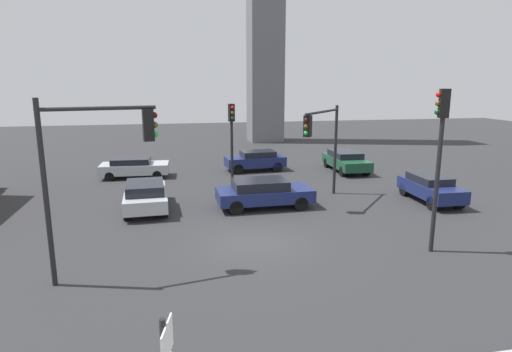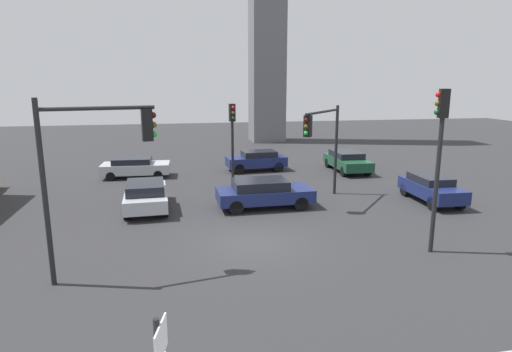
{
  "view_description": "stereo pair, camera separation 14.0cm",
  "coord_description": "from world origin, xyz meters",
  "px_view_note": "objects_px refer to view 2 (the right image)",
  "views": [
    {
      "loc": [
        -3.09,
        -15.82,
        6.19
      ],
      "look_at": [
        0.75,
        3.39,
        1.9
      ],
      "focal_mm": 30.43,
      "sensor_mm": 36.0,
      "label": 1
    },
    {
      "loc": [
        -2.95,
        -15.84,
        6.19
      ],
      "look_at": [
        0.75,
        3.39,
        1.9
      ],
      "focal_mm": 30.43,
      "sensor_mm": 36.0,
      "label": 2
    }
  ],
  "objects_px": {
    "traffic_light_1": "(95,154)",
    "car_4": "(135,167)",
    "car_6": "(431,188)",
    "car_2": "(264,192)",
    "car_0": "(347,161)",
    "car_1": "(146,195)",
    "traffic_light_2": "(232,130)",
    "traffic_light_0": "(440,142)",
    "traffic_light_3": "(323,134)",
    "car_7": "(257,160)"
  },
  "relations": [
    {
      "from": "car_4",
      "to": "traffic_light_0",
      "type": "bearing_deg",
      "value": -49.76
    },
    {
      "from": "traffic_light_3",
      "to": "traffic_light_0",
      "type": "bearing_deg",
      "value": 54.62
    },
    {
      "from": "traffic_light_1",
      "to": "traffic_light_3",
      "type": "bearing_deg",
      "value": 25.22
    },
    {
      "from": "traffic_light_3",
      "to": "car_2",
      "type": "distance_m",
      "value": 4.23
    },
    {
      "from": "traffic_light_2",
      "to": "car_1",
      "type": "xyz_separation_m",
      "value": [
        -4.81,
        -3.65,
        -2.7
      ]
    },
    {
      "from": "car_1",
      "to": "car_4",
      "type": "height_order",
      "value": "car_1"
    },
    {
      "from": "traffic_light_0",
      "to": "car_2",
      "type": "bearing_deg",
      "value": -34.55
    },
    {
      "from": "traffic_light_1",
      "to": "traffic_light_2",
      "type": "distance_m",
      "value": 12.51
    },
    {
      "from": "traffic_light_2",
      "to": "traffic_light_3",
      "type": "height_order",
      "value": "traffic_light_2"
    },
    {
      "from": "car_7",
      "to": "traffic_light_0",
      "type": "bearing_deg",
      "value": 98.46
    },
    {
      "from": "car_4",
      "to": "car_7",
      "type": "height_order",
      "value": "car_7"
    },
    {
      "from": "traffic_light_3",
      "to": "car_4",
      "type": "distance_m",
      "value": 13.14
    },
    {
      "from": "traffic_light_1",
      "to": "car_2",
      "type": "distance_m",
      "value": 10.05
    },
    {
      "from": "traffic_light_0",
      "to": "traffic_light_1",
      "type": "relative_size",
      "value": 1.04
    },
    {
      "from": "traffic_light_2",
      "to": "car_1",
      "type": "distance_m",
      "value": 6.61
    },
    {
      "from": "car_0",
      "to": "traffic_light_1",
      "type": "bearing_deg",
      "value": -43.81
    },
    {
      "from": "traffic_light_2",
      "to": "traffic_light_1",
      "type": "bearing_deg",
      "value": -36.87
    },
    {
      "from": "traffic_light_1",
      "to": "car_4",
      "type": "relative_size",
      "value": 1.3
    },
    {
      "from": "traffic_light_3",
      "to": "car_2",
      "type": "bearing_deg",
      "value": -42.62
    },
    {
      "from": "car_2",
      "to": "car_0",
      "type": "bearing_deg",
      "value": 44.01
    },
    {
      "from": "car_4",
      "to": "traffic_light_3",
      "type": "bearing_deg",
      "value": -36.25
    },
    {
      "from": "car_2",
      "to": "car_4",
      "type": "height_order",
      "value": "car_2"
    },
    {
      "from": "car_0",
      "to": "car_7",
      "type": "relative_size",
      "value": 1.1
    },
    {
      "from": "traffic_light_0",
      "to": "car_0",
      "type": "xyz_separation_m",
      "value": [
        2.69,
        14.46,
        -3.34
      ]
    },
    {
      "from": "traffic_light_2",
      "to": "car_6",
      "type": "height_order",
      "value": "traffic_light_2"
    },
    {
      "from": "traffic_light_3",
      "to": "car_0",
      "type": "bearing_deg",
      "value": -170.49
    },
    {
      "from": "traffic_light_3",
      "to": "traffic_light_1",
      "type": "bearing_deg",
      "value": -13.14
    },
    {
      "from": "traffic_light_3",
      "to": "car_1",
      "type": "height_order",
      "value": "traffic_light_3"
    },
    {
      "from": "traffic_light_2",
      "to": "car_4",
      "type": "relative_size",
      "value": 1.12
    },
    {
      "from": "car_2",
      "to": "car_4",
      "type": "bearing_deg",
      "value": 127.96
    },
    {
      "from": "traffic_light_0",
      "to": "car_7",
      "type": "height_order",
      "value": "traffic_light_0"
    },
    {
      "from": "traffic_light_1",
      "to": "car_7",
      "type": "relative_size",
      "value": 1.36
    },
    {
      "from": "traffic_light_0",
      "to": "traffic_light_2",
      "type": "xyz_separation_m",
      "value": [
        -5.82,
        11.16,
        -0.64
      ]
    },
    {
      "from": "traffic_light_3",
      "to": "car_0",
      "type": "height_order",
      "value": "traffic_light_3"
    },
    {
      "from": "traffic_light_2",
      "to": "traffic_light_3",
      "type": "relative_size",
      "value": 1.0
    },
    {
      "from": "traffic_light_1",
      "to": "car_0",
      "type": "bearing_deg",
      "value": 34.55
    },
    {
      "from": "traffic_light_1",
      "to": "traffic_light_3",
      "type": "relative_size",
      "value": 1.17
    },
    {
      "from": "traffic_light_3",
      "to": "car_7",
      "type": "distance_m",
      "value": 9.22
    },
    {
      "from": "traffic_light_0",
      "to": "car_6",
      "type": "xyz_separation_m",
      "value": [
        3.9,
        6.14,
        -3.33
      ]
    },
    {
      "from": "traffic_light_1",
      "to": "car_6",
      "type": "distance_m",
      "value": 16.94
    },
    {
      "from": "traffic_light_2",
      "to": "car_1",
      "type": "relative_size",
      "value": 1.12
    },
    {
      "from": "traffic_light_3",
      "to": "car_7",
      "type": "xyz_separation_m",
      "value": [
        -1.74,
        8.61,
        -2.81
      ]
    },
    {
      "from": "car_4",
      "to": "car_2",
      "type": "bearing_deg",
      "value": -48.2
    },
    {
      "from": "car_6",
      "to": "car_7",
      "type": "height_order",
      "value": "car_7"
    },
    {
      "from": "traffic_light_2",
      "to": "car_2",
      "type": "xyz_separation_m",
      "value": [
        0.94,
        -4.33,
        -2.68
      ]
    },
    {
      "from": "traffic_light_3",
      "to": "car_6",
      "type": "height_order",
      "value": "traffic_light_3"
    },
    {
      "from": "traffic_light_1",
      "to": "car_7",
      "type": "xyz_separation_m",
      "value": [
        8.08,
        15.73,
        -3.26
      ]
    },
    {
      "from": "car_0",
      "to": "car_1",
      "type": "xyz_separation_m",
      "value": [
        -13.33,
        -6.95,
        -0.0
      ]
    },
    {
      "from": "traffic_light_0",
      "to": "car_4",
      "type": "height_order",
      "value": "traffic_light_0"
    },
    {
      "from": "traffic_light_0",
      "to": "car_4",
      "type": "bearing_deg",
      "value": -32.55
    }
  ]
}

